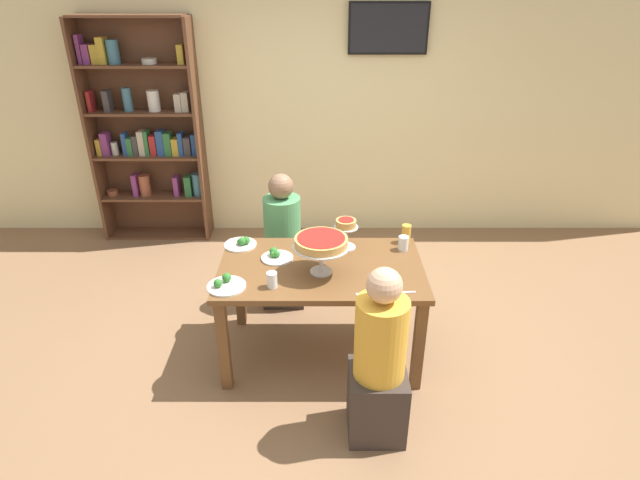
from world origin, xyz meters
TOP-DOWN VIEW (x-y plane):
  - ground_plane at (0.00, 0.00)m, footprint 12.00×12.00m
  - rear_partition at (0.00, 2.20)m, footprint 8.00×0.12m
  - dining_table at (0.00, 0.00)m, footprint 1.40×0.86m
  - bookshelf at (-1.74, 2.01)m, footprint 1.10×0.30m
  - television at (0.63, 2.11)m, footprint 0.75×0.05m
  - diner_far_left at (-0.31, 0.71)m, footprint 0.34×0.34m
  - diner_near_right at (0.33, -0.75)m, footprint 0.34×0.34m
  - deep_dish_pizza_stand at (-0.00, -0.08)m, footprint 0.38×0.38m
  - personal_pizza_stand at (0.18, 0.27)m, footprint 0.18×0.18m
  - salad_plate_near_diner at (-0.62, -0.27)m, footprint 0.25×0.25m
  - salad_plate_far_diner at (-0.32, 0.11)m, footprint 0.22×0.22m
  - salad_plate_spare at (-0.59, 0.30)m, footprint 0.24×0.24m
  - beer_glass_amber_tall at (0.63, 0.36)m, footprint 0.07×0.07m
  - water_glass_clear_near at (0.60, 0.24)m, footprint 0.07×0.07m
  - water_glass_clear_far at (-0.31, -0.27)m, footprint 0.07×0.07m
  - cutlery_fork_near at (0.30, -0.33)m, footprint 0.17×0.08m
  - cutlery_knife_near at (0.50, -0.34)m, footprint 0.18×0.02m

SIDE VIEW (x-z plane):
  - ground_plane at x=0.00m, z-range 0.00..0.00m
  - diner_far_left at x=-0.31m, z-range -0.08..1.07m
  - diner_near_right at x=0.33m, z-range -0.08..1.07m
  - dining_table at x=0.00m, z-range 0.27..1.01m
  - cutlery_fork_near at x=0.30m, z-range 0.74..0.74m
  - cutlery_knife_near at x=0.50m, z-range 0.74..0.74m
  - salad_plate_near_diner at x=-0.62m, z-range 0.72..0.80m
  - salad_plate_spare at x=-0.59m, z-range 0.72..0.80m
  - salad_plate_far_diner at x=-0.32m, z-range 0.72..0.80m
  - water_glass_clear_near at x=0.60m, z-range 0.74..0.85m
  - water_glass_clear_far at x=-0.31m, z-range 0.74..0.85m
  - beer_glass_amber_tall at x=0.63m, z-range 0.74..0.88m
  - personal_pizza_stand at x=0.18m, z-range 0.78..1.01m
  - deep_dish_pizza_stand at x=0.00m, z-range 0.83..1.09m
  - bookshelf at x=-1.74m, z-range 0.02..2.23m
  - rear_partition at x=0.00m, z-range 0.00..2.80m
  - television at x=0.63m, z-range 1.85..2.31m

